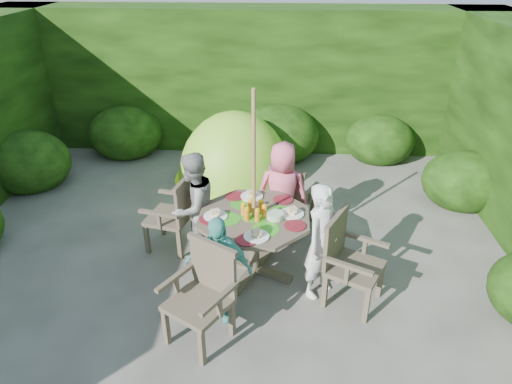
# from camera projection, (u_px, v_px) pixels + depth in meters

# --- Properties ---
(ground) EXTENTS (60.00, 60.00, 0.00)m
(ground) POSITION_uv_depth(u_px,v_px,m) (224.00, 268.00, 5.47)
(ground) COLOR #494741
(ground) RESTS_ON ground
(hedge_enclosure) EXTENTS (9.00, 9.00, 2.50)m
(hedge_enclosure) POSITION_uv_depth(u_px,v_px,m) (233.00, 130.00, 6.05)
(hedge_enclosure) COLOR black
(hedge_enclosure) RESTS_ON ground
(patio_table) EXTENTS (1.73, 1.73, 0.92)m
(patio_table) POSITION_uv_depth(u_px,v_px,m) (254.00, 225.00, 5.11)
(patio_table) COLOR #3F3629
(patio_table) RESTS_ON ground
(parasol_pole) EXTENTS (0.06, 0.06, 2.20)m
(parasol_pole) POSITION_uv_depth(u_px,v_px,m) (254.00, 189.00, 4.90)
(parasol_pole) COLOR olive
(parasol_pole) RESTS_ON ground
(garden_chair_right) EXTENTS (0.73, 0.76, 0.98)m
(garden_chair_right) POSITION_uv_depth(u_px,v_px,m) (348.00, 260.00, 4.75)
(garden_chair_right) COLOR #3F3629
(garden_chair_right) RESTS_ON ground
(garden_chair_left) EXTENTS (0.62, 0.66, 0.95)m
(garden_chair_left) POSITION_uv_depth(u_px,v_px,m) (175.00, 213.00, 5.62)
(garden_chair_left) COLOR #3F3629
(garden_chair_left) RESTS_ON ground
(garden_chair_back) EXTENTS (0.69, 0.66, 0.89)m
(garden_chair_back) POSITION_uv_depth(u_px,v_px,m) (291.00, 196.00, 6.06)
(garden_chair_back) COLOR #3F3629
(garden_chair_back) RESTS_ON ground
(garden_chair_front) EXTENTS (0.76, 0.73, 0.96)m
(garden_chair_front) POSITION_uv_depth(u_px,v_px,m) (204.00, 293.00, 4.30)
(garden_chair_front) COLOR #3F3629
(garden_chair_front) RESTS_ON ground
(child_right) EXTENTS (0.55, 0.58, 1.32)m
(child_right) POSITION_uv_depth(u_px,v_px,m) (322.00, 242.00, 4.79)
(child_right) COLOR silver
(child_right) RESTS_ON ground
(child_left) EXTENTS (0.77, 0.83, 1.35)m
(child_left) POSITION_uv_depth(u_px,v_px,m) (194.00, 207.00, 5.41)
(child_left) COLOR gray
(child_left) RESTS_ON ground
(child_back) EXTENTS (0.69, 0.48, 1.34)m
(child_back) POSITION_uv_depth(u_px,v_px,m) (282.00, 193.00, 5.73)
(child_back) COLOR #DE5C79
(child_back) RESTS_ON ground
(child_front) EXTENTS (0.72, 0.36, 1.18)m
(child_front) POSITION_uv_depth(u_px,v_px,m) (218.00, 269.00, 4.51)
(child_front) COLOR #4EB6AA
(child_front) RESTS_ON ground
(dome_tent) EXTENTS (2.25, 2.25, 2.26)m
(dome_tent) POSITION_uv_depth(u_px,v_px,m) (235.00, 178.00, 7.57)
(dome_tent) COLOR #77DB2A
(dome_tent) RESTS_ON ground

